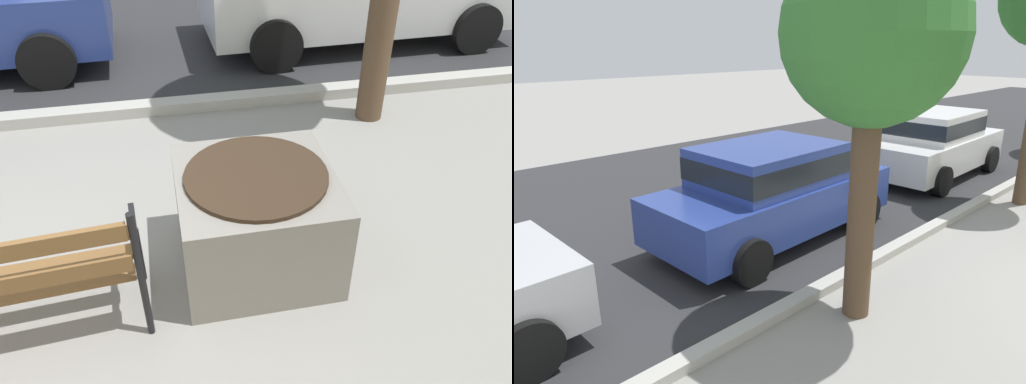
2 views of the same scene
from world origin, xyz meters
TOP-DOWN VIEW (x-y plane):
  - street_surface at (0.00, 7.50)m, footprint 60.00×9.00m
  - curb_stone at (0.00, 2.90)m, footprint 60.00×0.20m
  - street_tree_near_bench at (-2.23, 2.32)m, footprint 1.87×1.87m
  - parked_car_blue at (-1.40, 4.58)m, footprint 4.14×2.01m
  - parked_car_white at (3.89, 4.58)m, footprint 4.14×2.01m

SIDE VIEW (x-z plane):
  - street_surface at x=0.00m, z-range 0.00..0.01m
  - curb_stone at x=0.00m, z-range 0.00..0.12m
  - parked_car_blue at x=-1.40m, z-range 0.06..1.62m
  - parked_car_white at x=3.89m, z-range 0.06..1.62m
  - street_tree_near_bench at x=-2.23m, z-range 1.04..5.11m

